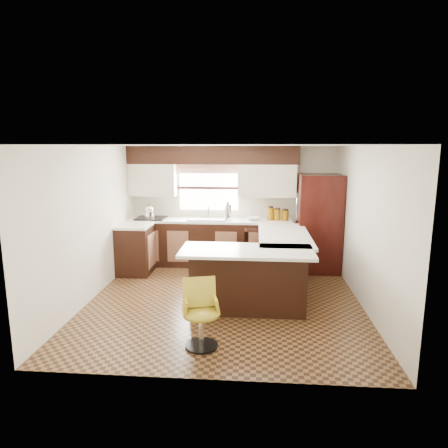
# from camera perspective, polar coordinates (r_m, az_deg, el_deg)

# --- Properties ---
(floor) EXTENTS (4.40, 4.40, 0.00)m
(floor) POSITION_cam_1_polar(r_m,az_deg,el_deg) (6.41, 0.06, -10.80)
(floor) COLOR #49301A
(floor) RESTS_ON ground
(ceiling) EXTENTS (4.40, 4.40, 0.00)m
(ceiling) POSITION_cam_1_polar(r_m,az_deg,el_deg) (5.96, 0.07, 11.18)
(ceiling) COLOR silver
(ceiling) RESTS_ON wall_back
(wall_back) EXTENTS (4.40, 0.00, 4.40)m
(wall_back) POSITION_cam_1_polar(r_m,az_deg,el_deg) (8.24, 1.30, 2.74)
(wall_back) COLOR beige
(wall_back) RESTS_ON floor
(wall_front) EXTENTS (4.40, 0.00, 4.40)m
(wall_front) POSITION_cam_1_polar(r_m,az_deg,el_deg) (3.95, -2.53, -6.41)
(wall_front) COLOR beige
(wall_front) RESTS_ON floor
(wall_left) EXTENTS (0.00, 4.40, 4.40)m
(wall_left) POSITION_cam_1_polar(r_m,az_deg,el_deg) (6.58, -18.48, 0.08)
(wall_left) COLOR beige
(wall_left) RESTS_ON floor
(wall_right) EXTENTS (0.00, 4.40, 4.40)m
(wall_right) POSITION_cam_1_polar(r_m,az_deg,el_deg) (6.27, 19.58, -0.51)
(wall_right) COLOR beige
(wall_right) RESTS_ON floor
(base_cab_back) EXTENTS (3.30, 0.60, 0.90)m
(base_cab_back) POSITION_cam_1_polar(r_m,az_deg,el_deg) (8.13, -2.02, -2.77)
(base_cab_back) COLOR black
(base_cab_back) RESTS_ON floor
(base_cab_left) EXTENTS (0.60, 0.70, 0.90)m
(base_cab_left) POSITION_cam_1_polar(r_m,az_deg,el_deg) (7.78, -12.52, -3.64)
(base_cab_left) COLOR black
(base_cab_left) RESTS_ON floor
(counter_back) EXTENTS (3.30, 0.60, 0.04)m
(counter_back) POSITION_cam_1_polar(r_m,az_deg,el_deg) (8.03, -2.04, 0.51)
(counter_back) COLOR silver
(counter_back) RESTS_ON base_cab_back
(counter_left) EXTENTS (0.60, 0.70, 0.04)m
(counter_left) POSITION_cam_1_polar(r_m,az_deg,el_deg) (7.68, -12.67, -0.23)
(counter_left) COLOR silver
(counter_left) RESTS_ON base_cab_left
(soffit) EXTENTS (3.40, 0.35, 0.36)m
(soffit) POSITION_cam_1_polar(r_m,az_deg,el_deg) (8.01, -1.64, 9.83)
(soffit) COLOR black
(soffit) RESTS_ON wall_back
(upper_cab_left) EXTENTS (0.94, 0.35, 0.64)m
(upper_cab_left) POSITION_cam_1_polar(r_m,az_deg,el_deg) (8.26, -10.11, 6.23)
(upper_cab_left) COLOR beige
(upper_cab_left) RESTS_ON wall_back
(upper_cab_right) EXTENTS (1.14, 0.35, 0.64)m
(upper_cab_right) POSITION_cam_1_polar(r_m,az_deg,el_deg) (7.99, 6.14, 6.18)
(upper_cab_right) COLOR beige
(upper_cab_right) RESTS_ON wall_back
(window_pane) EXTENTS (1.20, 0.02, 0.90)m
(window_pane) POSITION_cam_1_polar(r_m,az_deg,el_deg) (8.22, -2.19, 5.18)
(window_pane) COLOR white
(window_pane) RESTS_ON wall_back
(valance) EXTENTS (1.30, 0.06, 0.18)m
(valance) POSITION_cam_1_polar(r_m,az_deg,el_deg) (8.15, -2.24, 7.88)
(valance) COLOR #D19B93
(valance) RESTS_ON wall_back
(sink) EXTENTS (0.75, 0.45, 0.03)m
(sink) POSITION_cam_1_polar(r_m,az_deg,el_deg) (8.01, -2.42, 0.75)
(sink) COLOR #B2B2B7
(sink) RESTS_ON counter_back
(dishwasher) EXTENTS (0.58, 0.03, 0.78)m
(dishwasher) POSITION_cam_1_polar(r_m,az_deg,el_deg) (7.80, 5.07, -3.54)
(dishwasher) COLOR black
(dishwasher) RESTS_ON floor
(cooktop) EXTENTS (0.58, 0.50, 0.02)m
(cooktop) POSITION_cam_1_polar(r_m,az_deg,el_deg) (8.23, -10.39, 0.84)
(cooktop) COLOR black
(cooktop) RESTS_ON counter_back
(peninsula_long) EXTENTS (0.60, 1.95, 0.90)m
(peninsula_long) POSITION_cam_1_polar(r_m,az_deg,el_deg) (6.85, 8.05, -5.49)
(peninsula_long) COLOR black
(peninsula_long) RESTS_ON floor
(peninsula_return) EXTENTS (1.65, 0.60, 0.90)m
(peninsula_return) POSITION_cam_1_polar(r_m,az_deg,el_deg) (5.91, 3.45, -8.09)
(peninsula_return) COLOR black
(peninsula_return) RESTS_ON floor
(counter_pen_long) EXTENTS (0.84, 1.95, 0.04)m
(counter_pen_long) POSITION_cam_1_polar(r_m,az_deg,el_deg) (6.74, 8.58, -1.63)
(counter_pen_long) COLOR silver
(counter_pen_long) RESTS_ON peninsula_long
(counter_pen_return) EXTENTS (1.89, 0.84, 0.04)m
(counter_pen_return) POSITION_cam_1_polar(r_m,az_deg,el_deg) (5.69, 3.28, -3.88)
(counter_pen_return) COLOR silver
(counter_pen_return) RESTS_ON peninsula_return
(refrigerator) EXTENTS (0.80, 0.77, 1.87)m
(refrigerator) POSITION_cam_1_polar(r_m,az_deg,el_deg) (7.89, 13.35, 0.13)
(refrigerator) COLOR black
(refrigerator) RESTS_ON floor
(bar_chair) EXTENTS (0.54, 0.54, 0.82)m
(bar_chair) POSITION_cam_1_polar(r_m,az_deg,el_deg) (4.88, -3.28, -12.82)
(bar_chair) COLOR gold
(bar_chair) RESTS_ON floor
(kettle) EXTENTS (0.21, 0.21, 0.28)m
(kettle) POSITION_cam_1_polar(r_m,az_deg,el_deg) (8.21, -10.63, 1.89)
(kettle) COLOR silver
(kettle) RESTS_ON cooktop
(percolator) EXTENTS (0.15, 0.15, 0.32)m
(percolator) POSITION_cam_1_polar(r_m,az_deg,el_deg) (7.96, 0.55, 1.77)
(percolator) COLOR silver
(percolator) RESTS_ON counter_back
(mixing_bowl) EXTENTS (0.31, 0.31, 0.07)m
(mixing_bowl) POSITION_cam_1_polar(r_m,az_deg,el_deg) (7.96, 4.07, 0.81)
(mixing_bowl) COLOR white
(mixing_bowl) RESTS_ON counter_back
(canister_large) EXTENTS (0.13, 0.13, 0.25)m
(canister_large) POSITION_cam_1_polar(r_m,az_deg,el_deg) (7.97, 6.64, 1.43)
(canister_large) COLOR #825507
(canister_large) RESTS_ON counter_back
(canister_med) EXTENTS (0.13, 0.13, 0.22)m
(canister_med) POSITION_cam_1_polar(r_m,az_deg,el_deg) (7.98, 7.58, 1.31)
(canister_med) COLOR #825507
(canister_med) RESTS_ON counter_back
(canister_small) EXTENTS (0.14, 0.14, 0.20)m
(canister_small) POSITION_cam_1_polar(r_m,az_deg,el_deg) (7.99, 8.73, 1.22)
(canister_small) COLOR #825507
(canister_small) RESTS_ON counter_back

